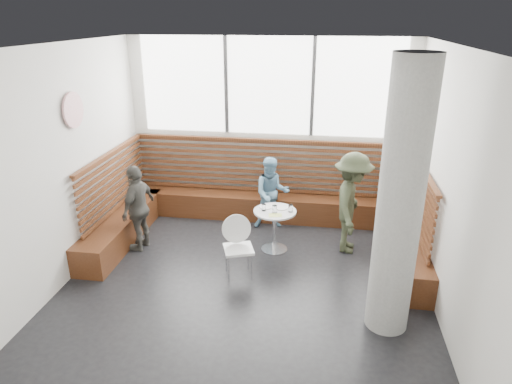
# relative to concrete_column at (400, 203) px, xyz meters

# --- Properties ---
(room) EXTENTS (5.00, 5.00, 3.20)m
(room) POSITION_rel_concrete_column_xyz_m (-1.85, 0.60, 0.00)
(room) COLOR silver
(room) RESTS_ON ground
(booth) EXTENTS (5.00, 2.50, 1.44)m
(booth) POSITION_rel_concrete_column_xyz_m (-1.85, 2.37, -1.19)
(booth) COLOR #442211
(booth) RESTS_ON ground
(concrete_column) EXTENTS (0.50, 0.50, 3.20)m
(concrete_column) POSITION_rel_concrete_column_xyz_m (0.00, 0.00, 0.00)
(concrete_column) COLOR gray
(concrete_column) RESTS_ON ground
(wall_art) EXTENTS (0.03, 0.50, 0.50)m
(wall_art) POSITION_rel_concrete_column_xyz_m (-4.31, 1.00, 0.70)
(wall_art) COLOR white
(wall_art) RESTS_ON room
(cafe_table) EXTENTS (0.67, 0.67, 0.69)m
(cafe_table) POSITION_rel_concrete_column_xyz_m (-1.56, 1.65, -1.11)
(cafe_table) COLOR silver
(cafe_table) RESTS_ON ground
(cafe_chair) EXTENTS (0.42, 0.41, 0.88)m
(cafe_chair) POSITION_rel_concrete_column_xyz_m (-1.98, 0.87, -1.09)
(cafe_chair) COLOR white
(cafe_chair) RESTS_ON ground
(adult_man) EXTENTS (0.71, 1.10, 1.61)m
(adult_man) POSITION_rel_concrete_column_xyz_m (-0.39, 1.85, -0.80)
(adult_man) COLOR #363D29
(adult_man) RESTS_ON ground
(child_back) EXTENTS (0.71, 0.60, 1.27)m
(child_back) POSITION_rel_concrete_column_xyz_m (-1.71, 2.50, -0.96)
(child_back) COLOR #70A1C2
(child_back) RESTS_ON ground
(child_left) EXTENTS (0.47, 0.86, 1.39)m
(child_left) POSITION_rel_concrete_column_xyz_m (-3.69, 1.41, -0.90)
(child_left) COLOR #4F4E48
(child_left) RESTS_ON ground
(plate_near) EXTENTS (0.21, 0.21, 0.01)m
(plate_near) POSITION_rel_concrete_column_xyz_m (-1.72, 1.76, -0.91)
(plate_near) COLOR white
(plate_near) RESTS_ON cafe_table
(plate_far) EXTENTS (0.19, 0.19, 0.01)m
(plate_far) POSITION_rel_concrete_column_xyz_m (-1.47, 1.76, -0.91)
(plate_far) COLOR white
(plate_far) RESTS_ON cafe_table
(glass_left) EXTENTS (0.07, 0.07, 0.11)m
(glass_left) POSITION_rel_concrete_column_xyz_m (-1.73, 1.63, -0.86)
(glass_left) COLOR white
(glass_left) RESTS_ON cafe_table
(glass_mid) EXTENTS (0.08, 0.08, 0.12)m
(glass_mid) POSITION_rel_concrete_column_xyz_m (-1.56, 1.57, -0.85)
(glass_mid) COLOR white
(glass_mid) RESTS_ON cafe_table
(glass_right) EXTENTS (0.07, 0.07, 0.11)m
(glass_right) POSITION_rel_concrete_column_xyz_m (-1.32, 1.65, -0.86)
(glass_right) COLOR white
(glass_right) RESTS_ON cafe_table
(menu_card) EXTENTS (0.22, 0.17, 0.00)m
(menu_card) POSITION_rel_concrete_column_xyz_m (-1.54, 1.47, -0.91)
(menu_card) COLOR #A5C64C
(menu_card) RESTS_ON cafe_table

